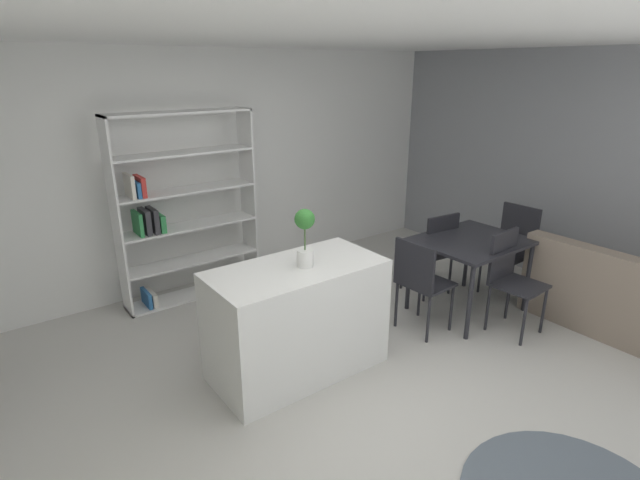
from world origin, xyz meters
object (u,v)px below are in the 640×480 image
dining_chair_window_side (513,243)px  dining_chair_near (511,273)px  dining_table (471,247)px  open_bookshelf (180,211)px  potted_plant_on_island (305,234)px  kitchen_island (297,320)px  dining_chair_island_side (420,278)px  sofa (630,304)px  dining_chair_far (434,247)px

dining_chair_window_side → dining_chair_near: dining_chair_window_side is taller
dining_table → dining_chair_near: size_ratio=1.11×
dining_chair_window_side → open_bookshelf: bearing=-127.0°
dining_table → dining_chair_window_side: 0.76m
potted_plant_on_island → dining_table: size_ratio=0.43×
kitchen_island → dining_chair_near: bearing=-17.2°
kitchen_island → dining_table: kitchen_island is taller
potted_plant_on_island → dining_chair_island_side: bearing=-6.2°
open_bookshelf → dining_chair_window_side: (2.94, -2.02, -0.39)m
dining_chair_island_side → dining_chair_window_side: bearing=-92.7°
kitchen_island → sofa: bearing=-25.5°
open_bookshelf → dining_chair_far: size_ratio=2.11×
dining_table → dining_chair_near: (-0.01, -0.46, -0.12)m
dining_chair_far → dining_chair_near: (0.00, -0.92, 0.01)m
potted_plant_on_island → sofa: 3.20m
dining_chair_far → sofa: size_ratio=0.52×
dining_table → dining_chair_far: 0.48m
kitchen_island → potted_plant_on_island: (0.06, -0.03, 0.73)m
dining_chair_near → dining_table: bearing=86.3°
open_bookshelf → dining_table: size_ratio=1.87×
dining_chair_island_side → open_bookshelf: bearing=32.6°
dining_table → dining_chair_near: 0.47m
dining_chair_near → dining_chair_far: bearing=87.2°
potted_plant_on_island → dining_chair_window_side: size_ratio=0.47×
dining_chair_island_side → sofa: size_ratio=0.51×
sofa → potted_plant_on_island: bearing=64.5°
dining_chair_window_side → sofa: dining_chair_window_side is taller
kitchen_island → dining_chair_island_side: kitchen_island is taller
kitchen_island → open_bookshelf: (-0.20, 1.86, 0.51)m
dining_chair_island_side → dining_chair_far: size_ratio=0.98×
dining_chair_window_side → dining_chair_near: (-0.76, -0.46, -0.01)m
kitchen_island → dining_chair_far: dining_chair_far is taller
open_bookshelf → dining_table: (2.19, -2.02, -0.28)m
open_bookshelf → dining_chair_near: open_bookshelf is taller
potted_plant_on_island → dining_chair_far: (1.92, 0.33, -0.63)m
sofa → dining_chair_window_side: bearing=4.4°
kitchen_island → dining_chair_near: dining_chair_near is taller
dining_chair_island_side → dining_chair_far: bearing=-60.8°
kitchen_island → dining_chair_island_side: size_ratio=1.52×
kitchen_island → sofa: kitchen_island is taller
potted_plant_on_island → dining_chair_far: potted_plant_on_island is taller
dining_table → dining_chair_island_side: size_ratio=1.16×
dining_chair_far → potted_plant_on_island: bearing=15.5°
dining_chair_window_side → dining_table: bearing=-92.2°
dining_chair_near → dining_chair_window_side: bearing=28.5°
dining_chair_window_side → sofa: bearing=1.8°
dining_chair_island_side → dining_chair_far: 0.86m
dining_chair_window_side → sofa: size_ratio=0.55×
dining_chair_far → sofa: (0.85, -1.65, -0.27)m
potted_plant_on_island → dining_chair_far: size_ratio=0.49×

